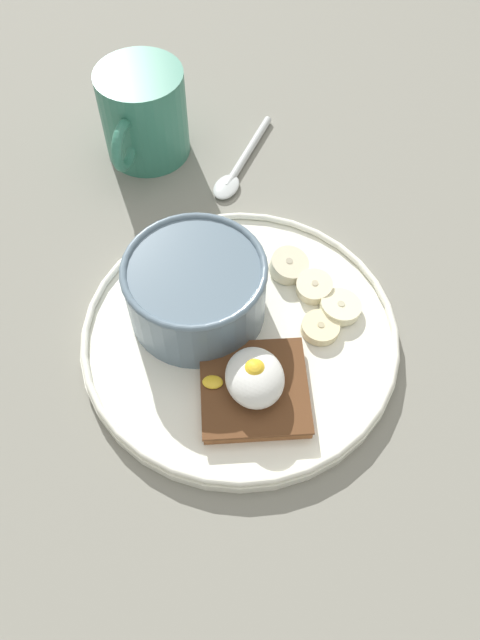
{
  "coord_description": "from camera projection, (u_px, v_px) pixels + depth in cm",
  "views": [
    {
      "loc": [
        27.23,
        -5.44,
        47.55
      ],
      "look_at": [
        0.0,
        0.0,
        5.0
      ],
      "focal_mm": 35.0,
      "sensor_mm": 36.0,
      "label": 1
    }
  ],
  "objects": [
    {
      "name": "oatmeal_bowl",
      "position": [
        196.0,
        289.0,
        0.51
      ],
      "size": [
        11.76,
        11.76,
        6.09
      ],
      "color": "slate",
      "rests_on": "plate"
    },
    {
      "name": "plate",
      "position": [
        240.0,
        334.0,
        0.53
      ],
      "size": [
        26.77,
        26.77,
        1.6
      ],
      "color": "white",
      "rests_on": "ground_plane"
    },
    {
      "name": "banana_slice_left",
      "position": [
        340.0,
        307.0,
        0.53
      ],
      "size": [
        4.46,
        4.51,
        1.31
      ],
      "color": "#F8F0C3",
      "rests_on": "plate"
    },
    {
      "name": "spoon",
      "position": [
        238.0,
        167.0,
        0.64
      ],
      "size": [
        11.6,
        8.74,
        0.8
      ],
      "color": "silver",
      "rests_on": "ground_plane"
    },
    {
      "name": "poached_egg",
      "position": [
        255.0,
        377.0,
        0.47
      ],
      "size": [
        5.17,
        6.48,
        3.17
      ],
      "color": "white",
      "rests_on": "toast_slice"
    },
    {
      "name": "banana_slice_back",
      "position": [
        289.0,
        266.0,
        0.55
      ],
      "size": [
        4.96,
        4.97,
        1.99
      ],
      "color": "#FAEDC5",
      "rests_on": "plate"
    },
    {
      "name": "banana_slice_front",
      "position": [
        314.0,
        287.0,
        0.54
      ],
      "size": [
        4.51,
        4.52,
        1.44
      ],
      "color": "#F7E7BB",
      "rests_on": "plate"
    },
    {
      "name": "toast_slice",
      "position": [
        256.0,
        389.0,
        0.49
      ],
      "size": [
        9.44,
        9.44,
        1.18
      ],
      "color": "brown",
      "rests_on": "plate"
    },
    {
      "name": "ground_plane",
      "position": [
        240.0,
        345.0,
        0.54
      ],
      "size": [
        120.0,
        120.0,
        2.0
      ],
      "primitive_type": "cube",
      "color": "gray",
      "rests_on": "ground"
    },
    {
      "name": "coffee_mug",
      "position": [
        143.0,
        114.0,
        0.62
      ],
      "size": [
        11.62,
        8.65,
        9.23
      ],
      "color": "#367D65",
      "rests_on": "ground_plane"
    },
    {
      "name": "banana_slice_right",
      "position": [
        320.0,
        328.0,
        0.52
      ],
      "size": [
        3.26,
        3.3,
        1.0
      ],
      "color": "beige",
      "rests_on": "plate"
    }
  ]
}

